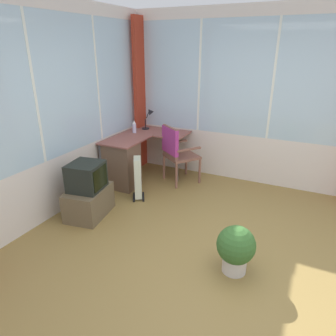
{
  "coord_description": "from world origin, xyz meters",
  "views": [
    {
      "loc": [
        -2.58,
        -0.65,
        2.14
      ],
      "look_at": [
        0.61,
        0.91,
        0.72
      ],
      "focal_mm": 32.82,
      "sensor_mm": 36.0,
      "label": 1
    }
  ],
  "objects_px": {
    "tv_remote": "(167,131)",
    "spray_bottle": "(134,127)",
    "desk_lamp": "(150,116)",
    "tv_on_stand": "(88,193)",
    "potted_plant": "(236,248)",
    "wooden_armchair": "(175,148)",
    "space_heater": "(138,177)",
    "desk": "(125,161)"
  },
  "relations": [
    {
      "from": "tv_on_stand",
      "to": "space_heater",
      "type": "bearing_deg",
      "value": -23.52
    },
    {
      "from": "tv_remote",
      "to": "wooden_armchair",
      "type": "relative_size",
      "value": 0.16
    },
    {
      "from": "desk_lamp",
      "to": "tv_remote",
      "type": "height_order",
      "value": "desk_lamp"
    },
    {
      "from": "space_heater",
      "to": "tv_on_stand",
      "type": "bearing_deg",
      "value": 156.48
    },
    {
      "from": "spray_bottle",
      "to": "potted_plant",
      "type": "distance_m",
      "value": 2.91
    },
    {
      "from": "tv_remote",
      "to": "spray_bottle",
      "type": "distance_m",
      "value": 0.56
    },
    {
      "from": "tv_on_stand",
      "to": "space_heater",
      "type": "height_order",
      "value": "tv_on_stand"
    },
    {
      "from": "desk_lamp",
      "to": "tv_on_stand",
      "type": "height_order",
      "value": "desk_lamp"
    },
    {
      "from": "desk",
      "to": "space_heater",
      "type": "height_order",
      "value": "desk"
    },
    {
      "from": "wooden_armchair",
      "to": "tv_on_stand",
      "type": "xyz_separation_m",
      "value": [
        -1.48,
        0.58,
        -0.27
      ]
    },
    {
      "from": "desk",
      "to": "tv_remote",
      "type": "height_order",
      "value": "tv_remote"
    },
    {
      "from": "spray_bottle",
      "to": "tv_remote",
      "type": "bearing_deg",
      "value": -54.94
    },
    {
      "from": "space_heater",
      "to": "potted_plant",
      "type": "relative_size",
      "value": 1.26
    },
    {
      "from": "spray_bottle",
      "to": "tv_on_stand",
      "type": "height_order",
      "value": "spray_bottle"
    },
    {
      "from": "desk",
      "to": "desk_lamp",
      "type": "height_order",
      "value": "desk_lamp"
    },
    {
      "from": "desk_lamp",
      "to": "potted_plant",
      "type": "xyz_separation_m",
      "value": [
        -2.14,
        -2.15,
        -0.71
      ]
    },
    {
      "from": "space_heater",
      "to": "potted_plant",
      "type": "bearing_deg",
      "value": -119.88
    },
    {
      "from": "tv_remote",
      "to": "potted_plant",
      "type": "relative_size",
      "value": 0.3
    },
    {
      "from": "tv_remote",
      "to": "space_heater",
      "type": "distance_m",
      "value": 1.18
    },
    {
      "from": "tv_remote",
      "to": "space_heater",
      "type": "relative_size",
      "value": 0.23
    },
    {
      "from": "spray_bottle",
      "to": "potted_plant",
      "type": "bearing_deg",
      "value": -128.2
    },
    {
      "from": "spray_bottle",
      "to": "tv_on_stand",
      "type": "distance_m",
      "value": 1.61
    },
    {
      "from": "spray_bottle",
      "to": "potted_plant",
      "type": "xyz_separation_m",
      "value": [
        -1.76,
        -2.24,
        -0.58
      ]
    },
    {
      "from": "tv_remote",
      "to": "tv_on_stand",
      "type": "xyz_separation_m",
      "value": [
        -1.83,
        0.26,
        -0.44
      ]
    },
    {
      "from": "tv_remote",
      "to": "desk_lamp",
      "type": "bearing_deg",
      "value": 52.38
    },
    {
      "from": "desk",
      "to": "potted_plant",
      "type": "xyz_separation_m",
      "value": [
        -1.29,
        -2.15,
        -0.14
      ]
    },
    {
      "from": "wooden_armchair",
      "to": "space_heater",
      "type": "relative_size",
      "value": 1.51
    },
    {
      "from": "potted_plant",
      "to": "tv_on_stand",
      "type": "bearing_deg",
      "value": 82.9
    },
    {
      "from": "desk",
      "to": "space_heater",
      "type": "xyz_separation_m",
      "value": [
        -0.3,
        -0.42,
        -0.09
      ]
    },
    {
      "from": "space_heater",
      "to": "spray_bottle",
      "type": "bearing_deg",
      "value": 33.74
    },
    {
      "from": "spray_bottle",
      "to": "desk",
      "type": "bearing_deg",
      "value": -168.76
    },
    {
      "from": "tv_remote",
      "to": "spray_bottle",
      "type": "height_order",
      "value": "spray_bottle"
    },
    {
      "from": "desk",
      "to": "potted_plant",
      "type": "height_order",
      "value": "desk"
    },
    {
      "from": "spray_bottle",
      "to": "tv_on_stand",
      "type": "xyz_separation_m",
      "value": [
        -1.51,
        -0.2,
        -0.53
      ]
    },
    {
      "from": "tv_on_stand",
      "to": "tv_remote",
      "type": "bearing_deg",
      "value": -8.06
    },
    {
      "from": "desk",
      "to": "tv_remote",
      "type": "distance_m",
      "value": 0.94
    },
    {
      "from": "desk",
      "to": "tv_remote",
      "type": "xyz_separation_m",
      "value": [
        0.79,
        -0.36,
        0.35
      ]
    },
    {
      "from": "spray_bottle",
      "to": "space_heater",
      "type": "height_order",
      "value": "spray_bottle"
    },
    {
      "from": "wooden_armchair",
      "to": "potted_plant",
      "type": "xyz_separation_m",
      "value": [
        -1.73,
        -1.47,
        -0.32
      ]
    },
    {
      "from": "tv_remote",
      "to": "tv_on_stand",
      "type": "height_order",
      "value": "tv_remote"
    },
    {
      "from": "tv_on_stand",
      "to": "spray_bottle",
      "type": "bearing_deg",
      "value": 7.37
    },
    {
      "from": "wooden_armchair",
      "to": "desk_lamp",
      "type": "bearing_deg",
      "value": 58.77
    }
  ]
}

